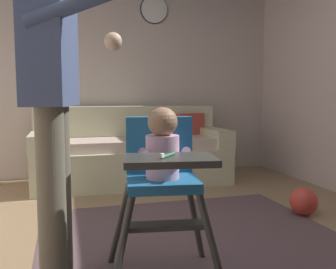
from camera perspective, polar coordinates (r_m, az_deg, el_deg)
wall_far at (r=4.76m, az=-7.70°, el=9.40°), size 4.81×0.06×2.56m
couch at (r=4.31m, az=-5.54°, el=-2.87°), size 2.15×0.86×0.86m
high_chair at (r=1.93m, az=-0.90°, el=-4.61°), size 0.68×0.79×0.94m
adult_standing at (r=1.96m, az=-17.09°, el=5.26°), size 0.51×0.57×1.72m
toy_ball at (r=3.35m, az=19.93°, el=-9.52°), size 0.23×0.23×0.23m
wall_clock at (r=4.92m, az=-2.12°, el=18.44°), size 0.35×0.04×0.35m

